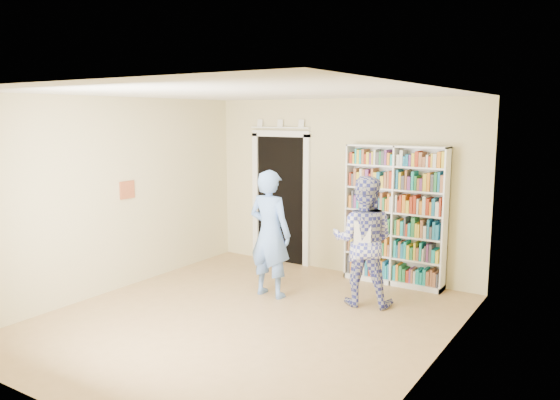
# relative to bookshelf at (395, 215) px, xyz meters

# --- Properties ---
(floor) EXTENTS (5.00, 5.00, 0.00)m
(floor) POSITION_rel_bookshelf_xyz_m (-0.95, -2.34, -1.02)
(floor) COLOR #A57F4F
(floor) RESTS_ON ground
(ceiling) EXTENTS (5.00, 5.00, 0.00)m
(ceiling) POSITION_rel_bookshelf_xyz_m (-0.95, -2.34, 1.68)
(ceiling) COLOR white
(ceiling) RESTS_ON wall_back
(wall_back) EXTENTS (4.50, 0.00, 4.50)m
(wall_back) POSITION_rel_bookshelf_xyz_m (-0.95, 0.16, 0.33)
(wall_back) COLOR beige
(wall_back) RESTS_ON floor
(wall_left) EXTENTS (0.00, 5.00, 5.00)m
(wall_left) POSITION_rel_bookshelf_xyz_m (-3.20, -2.34, 0.33)
(wall_left) COLOR beige
(wall_left) RESTS_ON floor
(wall_right) EXTENTS (0.00, 5.00, 5.00)m
(wall_right) POSITION_rel_bookshelf_xyz_m (1.30, -2.34, 0.33)
(wall_right) COLOR beige
(wall_right) RESTS_ON floor
(bookshelf) EXTENTS (1.47, 0.28, 2.03)m
(bookshelf) POSITION_rel_bookshelf_xyz_m (0.00, 0.00, 0.00)
(bookshelf) COLOR white
(bookshelf) RESTS_ON floor
(doorway) EXTENTS (1.10, 0.08, 2.43)m
(doorway) POSITION_rel_bookshelf_xyz_m (-2.05, 0.13, 0.16)
(doorway) COLOR black
(doorway) RESTS_ON floor
(wall_art) EXTENTS (0.03, 0.25, 0.25)m
(wall_art) POSITION_rel_bookshelf_xyz_m (-3.18, -2.14, 0.38)
(wall_art) COLOR maroon
(wall_art) RESTS_ON wall_left
(man_blue) EXTENTS (0.64, 0.43, 1.73)m
(man_blue) POSITION_rel_bookshelf_xyz_m (-1.22, -1.43, -0.16)
(man_blue) COLOR #6794E5
(man_blue) RESTS_ON floor
(man_plaid) EXTENTS (0.97, 0.85, 1.69)m
(man_plaid) POSITION_rel_bookshelf_xyz_m (-0.02, -1.06, -0.18)
(man_plaid) COLOR #343AA0
(man_plaid) RESTS_ON floor
(paper_sheet) EXTENTS (0.19, 0.10, 0.30)m
(paper_sheet) POSITION_rel_bookshelf_xyz_m (0.07, -1.29, -0.02)
(paper_sheet) COLOR white
(paper_sheet) RESTS_ON man_plaid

